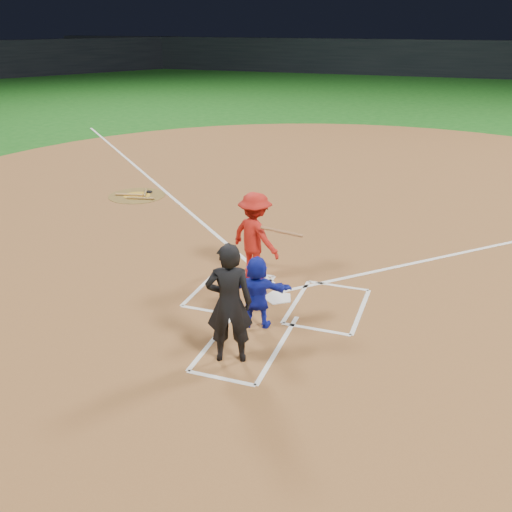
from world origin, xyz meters
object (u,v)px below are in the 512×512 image
(batter_at_plate, at_px, (255,237))
(on_deck_circle, at_px, (137,196))
(catcher, at_px, (257,292))
(home_plate, at_px, (278,298))
(umpire, at_px, (229,303))

(batter_at_plate, bearing_deg, on_deck_circle, 140.84)
(catcher, bearing_deg, on_deck_circle, -60.01)
(home_plate, height_order, catcher, catcher)
(home_plate, relative_size, batter_at_plate, 0.33)
(on_deck_circle, relative_size, batter_at_plate, 0.94)
(home_plate, distance_m, on_deck_circle, 7.91)
(on_deck_circle, bearing_deg, batter_at_plate, -39.16)
(catcher, bearing_deg, home_plate, -105.72)
(catcher, distance_m, umpire, 1.18)
(on_deck_circle, height_order, batter_at_plate, batter_at_plate)
(on_deck_circle, relative_size, catcher, 1.32)
(home_plate, xyz_separation_m, catcher, (-0.03, -1.12, 0.64))
(home_plate, height_order, umpire, umpire)
(home_plate, xyz_separation_m, on_deck_circle, (-6.06, 5.08, -0.00))
(on_deck_circle, xyz_separation_m, batter_at_plate, (5.34, -4.35, 0.90))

